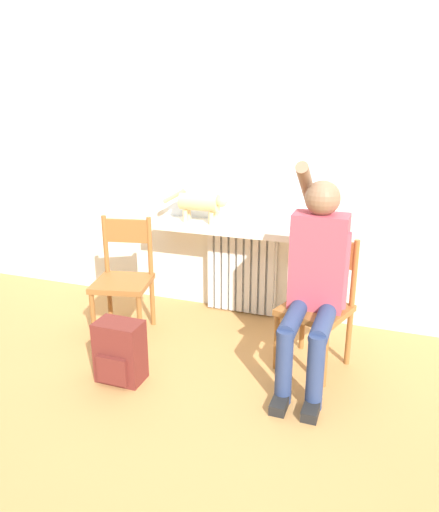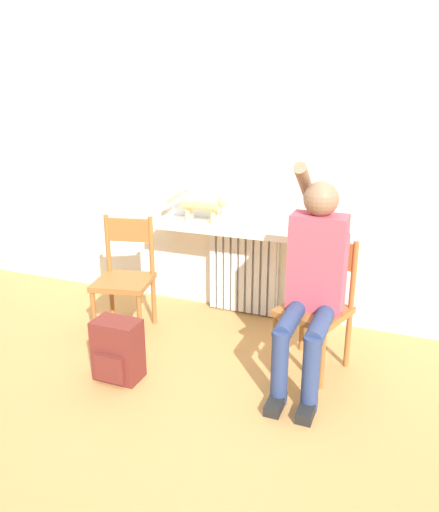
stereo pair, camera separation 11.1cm
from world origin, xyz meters
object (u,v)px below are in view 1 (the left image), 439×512
Objects in this scene: chair_right at (318,303)px; cat at (201,203)px; chair_left at (124,277)px; person at (315,274)px; backpack at (120,352)px.

cat reaches higher than chair_right.
chair_left is at bearing -161.78° from chair_right.
chair_right is at bearing -27.35° from cat.
person is at bearing -77.67° from chair_right.
cat is at bearing 147.29° from person.
person is 1.31m from backpack.
chair_right is 0.27m from person.
chair_right is 2.19× the size of backpack.
backpack is at bearing -155.85° from person.
chair_left is 1.59× the size of cat.
person is at bearing -32.71° from cat.
cat is (0.41, 0.53, 0.48)m from chair_left.
person is (1.42, -0.12, 0.24)m from chair_left.
chair_right reaches higher than backpack.
cat is at bearing 85.02° from backpack.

